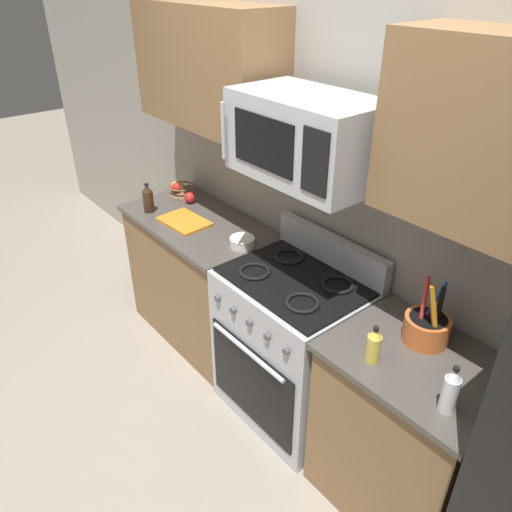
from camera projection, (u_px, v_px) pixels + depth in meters
ground_plane at (201, 463)px, 2.70m from camera, size 16.00×16.00×0.00m
wall_back at (349, 195)px, 2.59m from camera, size 8.00×0.10×2.60m
counter_left at (200, 279)px, 3.44m from camera, size 1.08×0.59×0.91m
range_oven at (292, 346)px, 2.82m from camera, size 0.76×0.63×1.09m
counter_right at (403, 433)px, 2.32m from camera, size 0.75×0.59×0.91m
microwave at (306, 137)px, 2.22m from camera, size 0.70×0.44×0.38m
upper_cabinets_left at (207, 67)px, 2.82m from camera, size 1.07×0.34×0.66m
upper_cabinets_right at (492, 137)px, 1.69m from camera, size 0.74×0.34×0.66m
utensil_crock at (427, 327)px, 2.16m from camera, size 0.20×0.20×0.33m
fruit_basket at (180, 188)px, 3.55m from camera, size 0.19×0.19×0.10m
apple_loose at (190, 198)px, 3.43m from camera, size 0.08×0.08×0.08m
cutting_board at (184, 221)px, 3.18m from camera, size 0.34×0.25×0.02m
bottle_soy at (148, 199)px, 3.28m from camera, size 0.07×0.07×0.20m
bottle_vinegar at (450, 391)px, 1.80m from camera, size 0.06×0.06×0.21m
bottle_oil at (374, 345)px, 2.04m from camera, size 0.06×0.06×0.17m
prep_bowl at (242, 241)px, 2.91m from camera, size 0.15×0.15×0.06m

